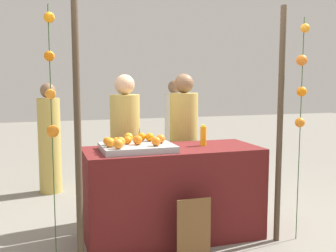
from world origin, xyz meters
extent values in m
plane|color=gray|center=(0.00, 0.00, 0.00)|extent=(24.00, 24.00, 0.00)
cube|color=#5B1919|center=(0.00, 0.00, 0.45)|extent=(1.72, 0.72, 0.90)
cube|color=#9EA0A5|center=(-0.36, -0.04, 0.93)|extent=(0.67, 0.52, 0.06)
sphere|color=orange|center=(-0.41, 0.14, 1.01)|extent=(0.09, 0.09, 0.09)
sphere|color=orange|center=(-0.22, -0.18, 1.00)|extent=(0.09, 0.09, 0.09)
sphere|color=orange|center=(-0.20, 0.11, 1.00)|extent=(0.08, 0.08, 0.08)
sphere|color=orange|center=(-0.56, -0.01, 1.00)|extent=(0.07, 0.07, 0.07)
sphere|color=orange|center=(-0.58, -0.23, 1.01)|extent=(0.09, 0.09, 0.09)
sphere|color=orange|center=(-0.27, 0.15, 1.00)|extent=(0.08, 0.08, 0.08)
sphere|color=orange|center=(-0.64, 0.00, 1.00)|extent=(0.08, 0.08, 0.08)
sphere|color=orange|center=(-0.45, 0.00, 1.00)|extent=(0.08, 0.08, 0.08)
sphere|color=orange|center=(-0.63, -0.11, 1.00)|extent=(0.09, 0.09, 0.09)
sphere|color=orange|center=(-0.53, -0.10, 1.00)|extent=(0.09, 0.09, 0.09)
sphere|color=orange|center=(-0.14, -0.04, 1.00)|extent=(0.09, 0.09, 0.09)
sphere|color=orange|center=(-0.37, -0.06, 1.00)|extent=(0.09, 0.09, 0.09)
cylinder|color=orange|center=(0.34, 0.04, 1.00)|extent=(0.06, 0.06, 0.19)
cylinder|color=yellow|center=(0.34, 0.04, 1.10)|extent=(0.03, 0.03, 0.02)
cube|color=brown|center=(0.01, -0.54, 0.27)|extent=(0.31, 0.01, 0.56)
cube|color=black|center=(0.01, -0.53, 0.27)|extent=(0.29, 0.02, 0.53)
cylinder|color=tan|center=(-0.34, 0.62, 0.70)|extent=(0.33, 0.33, 1.40)
sphere|color=tan|center=(-0.34, 0.62, 1.51)|extent=(0.22, 0.22, 0.22)
cylinder|color=tan|center=(0.36, 0.67, 0.71)|extent=(0.33, 0.33, 1.41)
sphere|color=brown|center=(0.36, 0.67, 1.52)|extent=(0.22, 0.22, 0.22)
cylinder|color=beige|center=(0.81, 2.32, 0.67)|extent=(0.31, 0.31, 1.35)
sphere|color=brown|center=(0.81, 2.32, 1.45)|extent=(0.21, 0.21, 0.21)
cylinder|color=tan|center=(-1.12, 2.03, 0.66)|extent=(0.30, 0.30, 1.32)
sphere|color=brown|center=(-1.12, 2.03, 1.42)|extent=(0.21, 0.21, 0.21)
cylinder|color=#473828|center=(-0.94, -0.40, 1.12)|extent=(0.06, 0.06, 2.24)
cylinder|color=#473828|center=(0.94, -0.40, 1.12)|extent=(0.06, 0.06, 2.24)
cylinder|color=#2D4C23|center=(-1.14, -0.38, 1.07)|extent=(0.01, 0.01, 2.14)
sphere|color=orange|center=(-1.13, -0.37, 2.04)|extent=(0.08, 0.08, 0.08)
sphere|color=orange|center=(-1.14, -0.37, 1.75)|extent=(0.08, 0.08, 0.08)
sphere|color=orange|center=(-1.14, -0.38, 1.45)|extent=(0.08, 0.08, 0.08)
sphere|color=orange|center=(-1.13, -0.38, 1.16)|extent=(0.10, 0.10, 0.10)
cylinder|color=#2D4C23|center=(1.14, -0.43, 1.07)|extent=(0.01, 0.01, 2.14)
sphere|color=orange|center=(1.15, -0.43, 2.04)|extent=(0.09, 0.09, 0.09)
sphere|color=orange|center=(1.14, -0.42, 1.75)|extent=(0.10, 0.10, 0.10)
sphere|color=orange|center=(1.15, -0.42, 1.45)|extent=(0.09, 0.09, 0.09)
sphere|color=orange|center=(1.14, -0.43, 1.16)|extent=(0.09, 0.09, 0.09)
camera|label=1|loc=(-1.22, -3.63, 1.56)|focal=42.44mm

